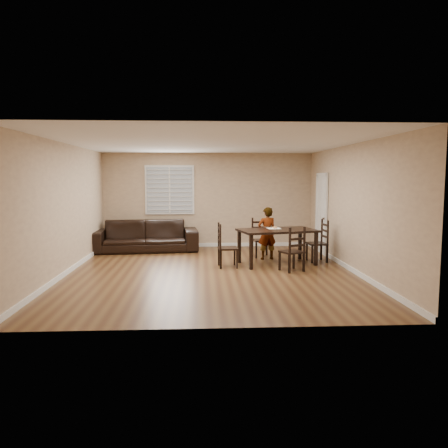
{
  "coord_description": "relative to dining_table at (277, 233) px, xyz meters",
  "views": [
    {
      "loc": [
        -0.22,
        -9.11,
        1.98
      ],
      "look_at": [
        0.28,
        0.23,
        1.0
      ],
      "focal_mm": 35.0,
      "sensor_mm": 36.0,
      "label": 1
    }
  ],
  "objects": [
    {
      "name": "ground",
      "position": [
        -1.54,
        -0.78,
        -0.72
      ],
      "size": [
        7.0,
        7.0,
        0.0
      ],
      "primitive_type": "plane",
      "color": "brown",
      "rests_on": "ground"
    },
    {
      "name": "room",
      "position": [
        -1.51,
        -0.6,
        1.08
      ],
      "size": [
        6.04,
        7.04,
        2.72
      ],
      "color": "#C9AD87",
      "rests_on": "ground"
    },
    {
      "name": "dining_table",
      "position": [
        0.0,
        0.0,
        0.0
      ],
      "size": [
        1.91,
        1.35,
        0.81
      ],
      "rotation": [
        0.0,
        0.0,
        0.23
      ],
      "color": "black",
      "rests_on": "ground"
    },
    {
      "name": "chair_near",
      "position": [
        -0.24,
        1.06,
        -0.28
      ],
      "size": [
        0.5,
        0.48,
        0.98
      ],
      "rotation": [
        0.0,
        0.0,
        0.16
      ],
      "color": "black",
      "rests_on": "ground"
    },
    {
      "name": "chair_far",
      "position": [
        0.23,
        -0.87,
        -0.29
      ],
      "size": [
        0.56,
        0.55,
        0.97
      ],
      "rotation": [
        0.0,
        0.0,
        3.57
      ],
      "color": "black",
      "rests_on": "ground"
    },
    {
      "name": "chair_left",
      "position": [
        -1.28,
        -0.28,
        -0.27
      ],
      "size": [
        0.44,
        0.47,
        0.99
      ],
      "rotation": [
        0.0,
        0.0,
        1.63
      ],
      "color": "black",
      "rests_on": "ground"
    },
    {
      "name": "chair_right",
      "position": [
        1.13,
        0.29,
        -0.27
      ],
      "size": [
        0.46,
        0.48,
        1.0
      ],
      "rotation": [
        0.0,
        0.0,
        -1.48
      ],
      "color": "black",
      "rests_on": "ground"
    },
    {
      "name": "child",
      "position": [
        -0.15,
        0.61,
        -0.08
      ],
      "size": [
        0.52,
        0.4,
        1.28
      ],
      "primitive_type": "imported",
      "rotation": [
        0.0,
        0.0,
        3.36
      ],
      "color": "gray",
      "rests_on": "ground"
    },
    {
      "name": "napkin",
      "position": [
        -0.05,
        0.19,
        0.09
      ],
      "size": [
        0.32,
        0.32,
        0.0
      ],
      "primitive_type": "cube",
      "rotation": [
        0.0,
        0.0,
        0.09
      ],
      "color": "white",
      "rests_on": "dining_table"
    },
    {
      "name": "donut",
      "position": [
        -0.02,
        0.19,
        0.11
      ],
      "size": [
        0.11,
        0.11,
        0.04
      ],
      "color": "#B97642",
      "rests_on": "napkin"
    },
    {
      "name": "sofa",
      "position": [
        -3.28,
        2.01,
        -0.31
      ],
      "size": [
        2.95,
        1.38,
        0.83
      ],
      "primitive_type": "imported",
      "rotation": [
        0.0,
        0.0,
        0.1
      ],
      "color": "black",
      "rests_on": "ground"
    }
  ]
}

